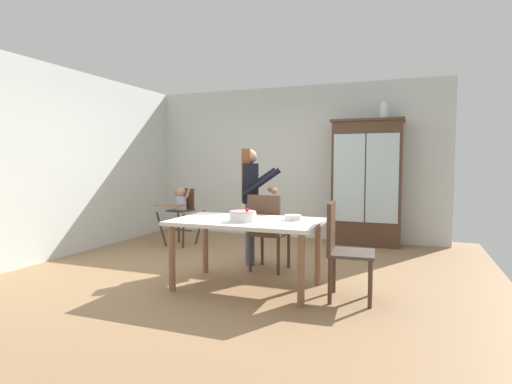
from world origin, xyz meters
name	(u,v)px	position (x,y,z in m)	size (l,w,h in m)	color
ground_plane	(232,273)	(0.00, 0.00, 0.00)	(6.24, 6.24, 0.00)	#93704C
wall_back	(291,163)	(0.00, 2.63, 1.35)	(5.32, 0.06, 2.70)	silver
wall_left	(64,163)	(-2.63, 0.00, 1.35)	(0.06, 5.32, 2.70)	silver
china_cabinet	(367,182)	(1.35, 2.37, 1.03)	(1.14, 0.48, 2.05)	#4C3323
ceramic_vase	(384,111)	(1.60, 2.37, 2.16)	(0.13, 0.13, 0.27)	white
high_chair_with_toddler	(181,205)	(-1.47, 1.26, 0.65)	(0.63, 0.73, 0.95)	#4C3323
adult_person	(250,191)	(0.04, 0.53, 0.97)	(0.65, 0.64, 1.53)	#3D4C6B
dining_table	(247,228)	(0.39, -0.47, 0.65)	(1.58, 0.94, 0.74)	silver
birthday_cake	(243,216)	(0.40, -0.59, 0.79)	(0.28, 0.28, 0.19)	white
serving_bowl	(293,218)	(0.86, -0.31, 0.77)	(0.18, 0.18, 0.06)	silver
dining_chair_far_side	(267,227)	(0.38, 0.22, 0.56)	(0.47, 0.47, 0.96)	#4C3323
dining_chair_right_end	(341,243)	(1.40, -0.47, 0.56)	(0.47, 0.47, 0.96)	#4C3323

